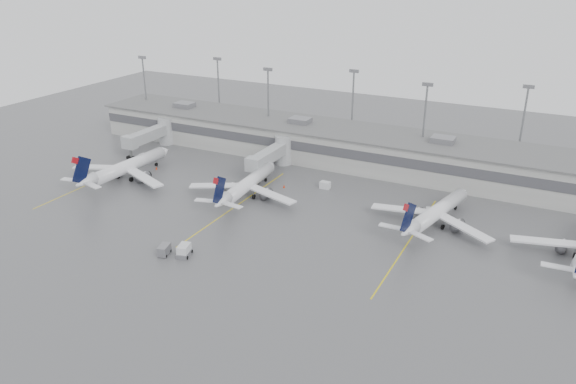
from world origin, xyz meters
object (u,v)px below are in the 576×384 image
at_px(jet_far_left, 125,167).
at_px(baggage_tug, 184,251).
at_px(jet_mid_left, 246,185).
at_px(jet_mid_right, 436,212).

height_order(jet_far_left, baggage_tug, jet_far_left).
distance_m(jet_mid_left, jet_mid_right, 38.21).
relative_size(jet_far_left, jet_mid_right, 1.09).
xyz_separation_m(jet_mid_left, baggage_tug, (3.57, -26.22, -1.94)).
xyz_separation_m(jet_far_left, jet_mid_right, (67.16, 7.64, -0.20)).
bearing_deg(jet_mid_left, baggage_tug, -86.09).
height_order(jet_mid_left, jet_mid_right, jet_mid_left).
xyz_separation_m(jet_far_left, baggage_tug, (32.72, -22.56, -2.12)).
distance_m(jet_far_left, jet_mid_right, 67.59).
distance_m(jet_mid_right, baggage_tug, 45.84).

